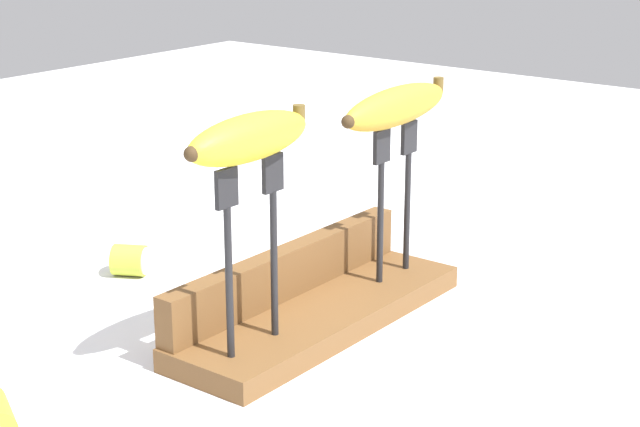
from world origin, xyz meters
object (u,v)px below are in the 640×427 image
object	(u,v)px
fork_stand_right	(395,187)
banana_raised_left	(249,138)
banana_raised_right	(396,106)
banana_chunk_far	(131,260)
fork_stand_left	(251,237)

from	to	relation	value
fork_stand_right	banana_raised_left	world-z (taller)	banana_raised_left
fork_stand_right	banana_raised_right	xyz separation A→B (m)	(-0.00, -0.00, 0.09)
banana_raised_left	banana_raised_right	bearing A→B (deg)	-0.00
banana_raised_right	banana_chunk_far	world-z (taller)	banana_raised_right
banana_raised_right	banana_chunk_far	size ratio (longest dim) A/B	3.87
fork_stand_right	fork_stand_left	bearing A→B (deg)	180.00
banana_raised_right	banana_chunk_far	bearing A→B (deg)	116.36
banana_raised_left	banana_raised_right	distance (m)	0.24
banana_raised_right	fork_stand_right	bearing A→B (deg)	2.69
fork_stand_left	banana_raised_left	world-z (taller)	banana_raised_left
fork_stand_left	banana_chunk_far	xyz separation A→B (m)	(0.10, 0.28, -0.11)
fork_stand_left	banana_chunk_far	distance (m)	0.32
fork_stand_left	banana_raised_right	xyz separation A→B (m)	(0.24, -0.00, 0.08)
fork_stand_left	banana_chunk_far	size ratio (longest dim) A/B	3.51
banana_raised_left	banana_raised_right	size ratio (longest dim) A/B	0.80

